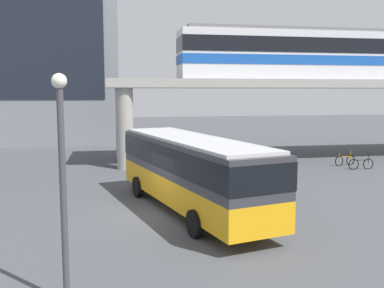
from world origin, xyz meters
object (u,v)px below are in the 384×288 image
at_px(bicycle_orange, 345,160).
at_px(pedestrian_near_building, 171,158).
at_px(bus_main, 191,166).
at_px(bicycle_black, 361,164).
at_px(train, 333,55).

bearing_deg(bicycle_orange, pedestrian_near_building, 178.11).
distance_m(bus_main, bicycle_black, 15.35).
height_order(train, pedestrian_near_building, train).
distance_m(bicycle_orange, pedestrian_near_building, 12.18).
relative_size(train, bicycle_orange, 13.80).
relative_size(bicycle_black, pedestrian_near_building, 1.06).
xyz_separation_m(bicycle_orange, bicycle_black, (0.27, -1.57, 0.00)).
bearing_deg(pedestrian_near_building, bus_main, -93.09).
xyz_separation_m(bus_main, pedestrian_near_building, (0.54, 10.01, -1.19)).
relative_size(train, bicycle_black, 13.41).
height_order(bicycle_black, pedestrian_near_building, pedestrian_near_building).
relative_size(bus_main, bicycle_black, 6.32).
bearing_deg(pedestrian_near_building, bicycle_orange, -1.89).
height_order(bus_main, pedestrian_near_building, bus_main).
bearing_deg(bicycle_orange, train, 76.92).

